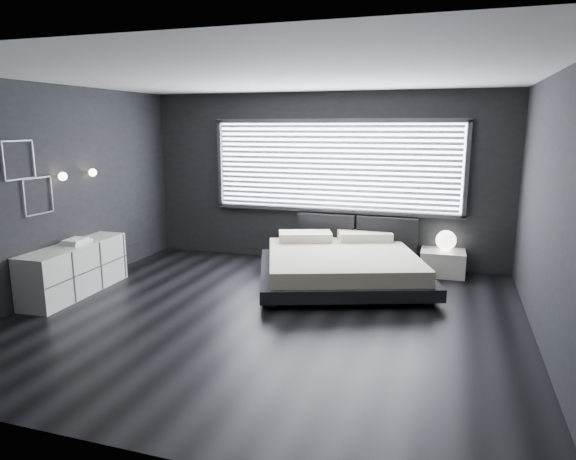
% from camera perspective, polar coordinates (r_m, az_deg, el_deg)
% --- Properties ---
extents(room, '(6.04, 6.00, 2.80)m').
position_cam_1_polar(room, '(5.93, -2.53, 3.17)').
color(room, black).
rests_on(room, ground).
extents(window, '(4.14, 0.09, 1.52)m').
position_cam_1_polar(window, '(8.42, 5.20, 7.05)').
color(window, white).
rests_on(window, ground).
extents(headboard, '(1.96, 0.16, 0.52)m').
position_cam_1_polar(headboard, '(8.44, 7.57, -0.13)').
color(headboard, black).
rests_on(headboard, ground).
extents(sconce_near, '(0.18, 0.11, 0.11)m').
position_cam_1_polar(sconce_near, '(7.45, -23.77, 5.47)').
color(sconce_near, silver).
rests_on(sconce_near, ground).
extents(sconce_far, '(0.18, 0.11, 0.11)m').
position_cam_1_polar(sconce_far, '(7.91, -20.89, 5.99)').
color(sconce_far, silver).
rests_on(sconce_far, ground).
extents(wall_art_upper, '(0.01, 0.48, 0.48)m').
position_cam_1_polar(wall_art_upper, '(7.06, -27.72, 6.89)').
color(wall_art_upper, '#47474C').
rests_on(wall_art_upper, ground).
extents(wall_art_lower, '(0.01, 0.48, 0.48)m').
position_cam_1_polar(wall_art_lower, '(7.28, -25.98, 3.42)').
color(wall_art_lower, '#47474C').
rests_on(wall_art_lower, ground).
extents(bed, '(2.94, 2.88, 0.60)m').
position_cam_1_polar(bed, '(7.51, 5.94, -3.83)').
color(bed, black).
rests_on(bed, ground).
extents(nightstand, '(0.67, 0.56, 0.38)m').
position_cam_1_polar(nightstand, '(8.26, 16.80, -3.48)').
color(nightstand, silver).
rests_on(nightstand, ground).
extents(orb_lamp, '(0.31, 0.31, 0.31)m').
position_cam_1_polar(orb_lamp, '(8.22, 17.15, -1.10)').
color(orb_lamp, white).
rests_on(orb_lamp, nightstand).
extents(dresser, '(0.56, 1.74, 0.69)m').
position_cam_1_polar(dresser, '(7.57, -22.57, -4.04)').
color(dresser, silver).
rests_on(dresser, ground).
extents(book_stack, '(0.27, 0.36, 0.07)m').
position_cam_1_polar(book_stack, '(7.52, -22.49, -1.17)').
color(book_stack, white).
rests_on(book_stack, dresser).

